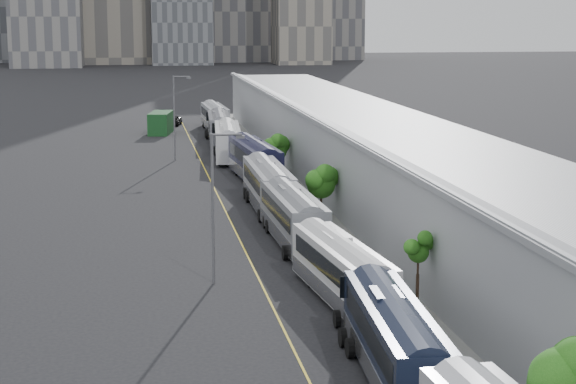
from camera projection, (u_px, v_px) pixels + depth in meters
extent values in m
cube|color=gray|center=(363.00, 219.00, 76.80)|extent=(10.00, 170.00, 0.12)
cube|color=gold|center=(232.00, 225.00, 75.15)|extent=(0.12, 160.00, 0.02)
cube|color=gray|center=(412.00, 177.00, 76.82)|extent=(12.00, 160.00, 6.80)
cube|color=gray|center=(413.00, 147.00, 76.38)|extent=(12.45, 160.40, 2.57)
cube|color=gray|center=(340.00, 134.00, 75.24)|extent=(0.30, 160.00, 0.40)
cube|color=black|center=(394.00, 341.00, 42.61)|extent=(3.37, 12.92, 3.10)
cube|color=black|center=(396.00, 330.00, 42.32)|extent=(3.33, 11.39, 1.05)
cube|color=silver|center=(394.00, 362.00, 42.79)|extent=(3.40, 12.67, 0.99)
cube|color=black|center=(387.00, 295.00, 43.73)|extent=(1.41, 2.24, 0.29)
cube|color=silver|center=(342.00, 271.00, 54.59)|extent=(3.66, 12.59, 3.01)
cube|color=black|center=(343.00, 262.00, 54.31)|extent=(3.58, 11.11, 1.02)
cube|color=silver|center=(342.00, 287.00, 54.76)|extent=(3.68, 12.35, 0.96)
cube|color=silver|center=(337.00, 237.00, 55.68)|extent=(1.44, 2.21, 0.29)
cube|color=slate|center=(293.00, 216.00, 68.78)|extent=(2.98, 13.31, 3.21)
cube|color=black|center=(293.00, 209.00, 68.48)|extent=(3.00, 11.73, 1.09)
cube|color=silver|center=(293.00, 230.00, 68.97)|extent=(3.02, 13.05, 1.03)
cube|color=slate|center=(289.00, 188.00, 69.95)|extent=(1.38, 2.28, 0.31)
cube|color=#909299|center=(268.00, 186.00, 80.65)|extent=(2.71, 13.53, 3.28)
cube|color=black|center=(269.00, 180.00, 80.34)|extent=(2.77, 11.91, 1.11)
cube|color=silver|center=(268.00, 198.00, 80.83)|extent=(2.75, 13.26, 1.05)
cube|color=#909299|center=(266.00, 162.00, 81.84)|extent=(1.35, 2.29, 0.31)
cube|color=#161632|center=(255.00, 161.00, 94.50)|extent=(3.78, 14.06, 3.37)
cube|color=black|center=(255.00, 155.00, 94.18)|extent=(3.72, 12.40, 1.14)
cube|color=silver|center=(255.00, 171.00, 94.69)|extent=(3.80, 13.79, 1.08)
cube|color=#161632|center=(253.00, 140.00, 95.72)|extent=(1.56, 2.45, 0.32)
cube|color=white|center=(227.00, 141.00, 109.26)|extent=(3.81, 13.92, 3.33)
cube|color=black|center=(228.00, 136.00, 108.95)|extent=(3.74, 12.28, 1.13)
cube|color=silver|center=(228.00, 151.00, 109.45)|extent=(3.83, 13.65, 1.07)
cube|color=white|center=(226.00, 124.00, 110.47)|extent=(1.55, 2.43, 0.32)
cube|color=slate|center=(219.00, 127.00, 123.66)|extent=(3.49, 13.42, 3.22)
cube|color=black|center=(219.00, 123.00, 123.36)|extent=(3.45, 11.84, 1.09)
cube|color=silver|center=(219.00, 135.00, 123.85)|extent=(3.51, 13.16, 1.03)
cube|color=slate|center=(218.00, 112.00, 124.83)|extent=(1.47, 2.33, 0.31)
cube|color=#AFB1BA|center=(215.00, 117.00, 136.53)|extent=(3.05, 13.11, 3.16)
cube|color=black|center=(215.00, 113.00, 136.23)|extent=(3.06, 11.55, 1.07)
cube|color=silver|center=(215.00, 124.00, 136.71)|extent=(3.08, 12.85, 1.01)
cube|color=#AFB1BA|center=(214.00, 104.00, 137.68)|extent=(1.38, 2.25, 0.30)
sphere|color=#165814|center=(566.00, 373.00, 33.02)|extent=(2.61, 2.61, 2.61)
cylinder|color=black|center=(418.00, 280.00, 52.61)|extent=(0.18, 0.18, 3.72)
sphere|color=#165814|center=(418.00, 249.00, 52.29)|extent=(1.19, 1.19, 1.19)
cylinder|color=black|center=(321.00, 201.00, 76.38)|extent=(0.18, 0.18, 3.21)
sphere|color=#165814|center=(321.00, 180.00, 76.08)|extent=(2.28, 2.28, 2.28)
cylinder|color=black|center=(275.00, 161.00, 98.47)|extent=(0.18, 0.18, 2.83)
sphere|color=#165814|center=(275.00, 146.00, 98.20)|extent=(2.40, 2.40, 2.40)
cylinder|color=#59595E|center=(213.00, 209.00, 57.84)|extent=(0.18, 0.18, 9.22)
cylinder|color=#59595E|center=(227.00, 135.00, 57.17)|extent=(1.80, 0.14, 0.14)
cube|color=#59595E|center=(240.00, 137.00, 57.32)|extent=(0.50, 0.22, 0.18)
cylinder|color=#59595E|center=(174.00, 118.00, 107.54)|extent=(0.18, 0.18, 9.53)
cylinder|color=#59595E|center=(181.00, 77.00, 106.84)|extent=(1.80, 0.14, 0.14)
cube|color=#59595E|center=(189.00, 78.00, 106.99)|extent=(0.50, 0.22, 0.18)
cube|color=#123C19|center=(161.00, 123.00, 132.94)|extent=(3.86, 7.04, 2.98)
imported|color=black|center=(172.00, 121.00, 142.84)|extent=(3.31, 5.42, 1.40)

